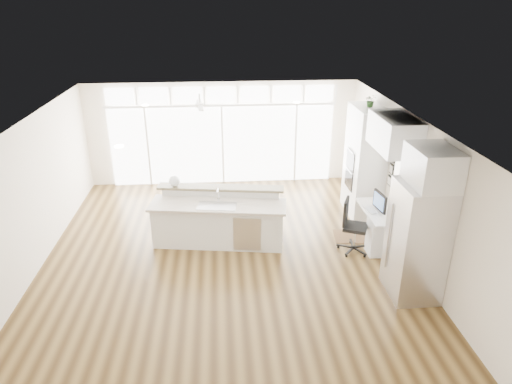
{
  "coord_description": "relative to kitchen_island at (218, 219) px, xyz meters",
  "views": [
    {
      "loc": [
        -0.05,
        -7.65,
        4.72
      ],
      "look_at": [
        0.62,
        0.6,
        1.12
      ],
      "focal_mm": 32.0,
      "sensor_mm": 36.0,
      "label": 1
    }
  ],
  "objects": [
    {
      "name": "framed_photos",
      "position": [
        3.61,
        0.31,
        0.86
      ],
      "size": [
        0.06,
        0.22,
        0.8
      ],
      "primitive_type": "cube",
      "color": "black",
      "rests_on": "wall_right"
    },
    {
      "name": "rug",
      "position": [
        2.85,
        0.02,
        -0.53
      ],
      "size": [
        0.89,
        0.68,
        0.01
      ],
      "primitive_type": "cube",
      "rotation": [
        0.0,
        0.0,
        -0.11
      ],
      "color": "#362111",
      "rests_on": "floor"
    },
    {
      "name": "oven_cabinet",
      "position": [
        3.32,
        1.19,
        0.71
      ],
      "size": [
        0.64,
        1.2,
        2.5
      ],
      "primitive_type": "cube",
      "color": "white",
      "rests_on": "floor"
    },
    {
      "name": "office_chair",
      "position": [
        2.67,
        -0.54,
        0.01
      ],
      "size": [
        0.73,
        0.71,
        1.09
      ],
      "primitive_type": "cube",
      "rotation": [
        0.0,
        0.0,
        -0.41
      ],
      "color": "black",
      "rests_on": "floor"
    },
    {
      "name": "monitor",
      "position": [
        3.2,
        -0.31,
        0.42
      ],
      "size": [
        0.15,
        0.5,
        0.41
      ],
      "primitive_type": "cube",
      "rotation": [
        0.0,
        0.0,
        0.14
      ],
      "color": "black",
      "rests_on": "desk_nook"
    },
    {
      "name": "fridge_cabinet",
      "position": [
        3.32,
        -1.96,
        1.76
      ],
      "size": [
        0.64,
        0.9,
        0.6
      ],
      "primitive_type": "cube",
      "color": "white",
      "rests_on": "wall_right"
    },
    {
      "name": "glass_wall",
      "position": [
        0.15,
        3.33,
        0.51
      ],
      "size": [
        5.8,
        0.06,
        2.08
      ],
      "primitive_type": "cube",
      "color": "white",
      "rests_on": "wall_back"
    },
    {
      "name": "desk_window",
      "position": [
        3.61,
        -0.31,
        1.01
      ],
      "size": [
        0.04,
        0.85,
        0.85
      ],
      "primitive_type": "cube",
      "color": "white",
      "rests_on": "wall_right"
    },
    {
      "name": "wall_front",
      "position": [
        0.15,
        -4.61,
        0.81
      ],
      "size": [
        7.0,
        0.04,
        2.7
      ],
      "primitive_type": "cube",
      "color": "white",
      "rests_on": "floor"
    },
    {
      "name": "wall_back",
      "position": [
        0.15,
        3.39,
        0.81
      ],
      "size": [
        7.0,
        0.04,
        2.7
      ],
      "primitive_type": "cube",
      "color": "white",
      "rests_on": "floor"
    },
    {
      "name": "floor",
      "position": [
        0.15,
        -0.61,
        -0.55
      ],
      "size": [
        7.0,
        8.0,
        0.02
      ],
      "primitive_type": "cube",
      "color": "#432E14",
      "rests_on": "ground"
    },
    {
      "name": "fishbowl",
      "position": [
        -0.88,
        0.54,
        0.65
      ],
      "size": [
        0.26,
        0.26,
        0.23
      ],
      "primitive_type": "sphere",
      "rotation": [
        0.0,
        0.0,
        -0.18
      ],
      "color": "white",
      "rests_on": "kitchen_island"
    },
    {
      "name": "wall_left",
      "position": [
        -3.35,
        -0.61,
        0.81
      ],
      "size": [
        0.04,
        8.0,
        2.7
      ],
      "primitive_type": "cube",
      "color": "white",
      "rests_on": "floor"
    },
    {
      "name": "ceiling",
      "position": [
        0.15,
        -0.61,
        2.16
      ],
      "size": [
        7.0,
        8.0,
        0.02
      ],
      "primitive_type": "cube",
      "color": "silver",
      "rests_on": "wall_back"
    },
    {
      "name": "keyboard",
      "position": [
        3.03,
        -0.31,
        0.23
      ],
      "size": [
        0.17,
        0.32,
        0.02
      ],
      "primitive_type": "cube",
      "rotation": [
        0.0,
        0.0,
        0.17
      ],
      "color": "silver",
      "rests_on": "desk_nook"
    },
    {
      "name": "potted_plant",
      "position": [
        3.32,
        1.19,
        2.07
      ],
      "size": [
        0.28,
        0.3,
        0.22
      ],
      "primitive_type": "imported",
      "rotation": [
        0.0,
        0.0,
        0.1
      ],
      "color": "#284F21",
      "rests_on": "oven_cabinet"
    },
    {
      "name": "kitchen_island",
      "position": [
        0.0,
        0.0,
        0.0
      ],
      "size": [
        2.84,
        1.42,
        1.08
      ],
      "primitive_type": "cube",
      "rotation": [
        0.0,
        0.0,
        -0.15
      ],
      "color": "white",
      "rests_on": "floor"
    },
    {
      "name": "refrigerator",
      "position": [
        3.26,
        -1.96,
        0.46
      ],
      "size": [
        0.76,
        0.9,
        2.0
      ],
      "primitive_type": "cube",
      "color": "silver",
      "rests_on": "floor"
    },
    {
      "name": "ceiling_fan",
      "position": [
        -0.35,
        2.19,
        1.94
      ],
      "size": [
        1.16,
        1.16,
        0.32
      ],
      "primitive_type": "cube",
      "color": "white",
      "rests_on": "ceiling"
    },
    {
      "name": "upper_cabinets",
      "position": [
        3.32,
        -0.31,
        1.81
      ],
      "size": [
        0.64,
        1.3,
        0.64
      ],
      "primitive_type": "cube",
      "color": "white",
      "rests_on": "wall_right"
    },
    {
      "name": "desk_nook",
      "position": [
        3.28,
        -0.31,
        -0.16
      ],
      "size": [
        0.72,
        1.3,
        0.76
      ],
      "primitive_type": "cube",
      "color": "white",
      "rests_on": "floor"
    },
    {
      "name": "recessed_lights",
      "position": [
        0.15,
        -0.41,
        2.14
      ],
      "size": [
        3.4,
        3.0,
        0.02
      ],
      "primitive_type": "cube",
      "color": "#EDE4C9",
      "rests_on": "ceiling"
    },
    {
      "name": "transom_row",
      "position": [
        0.15,
        3.33,
        1.84
      ],
      "size": [
        5.9,
        0.06,
        0.4
      ],
      "primitive_type": "cube",
      "color": "white",
      "rests_on": "wall_back"
    },
    {
      "name": "wall_right",
      "position": [
        3.65,
        -0.61,
        0.81
      ],
      "size": [
        0.04,
        8.0,
        2.7
      ],
      "primitive_type": "cube",
      "color": "white",
      "rests_on": "floor"
    }
  ]
}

